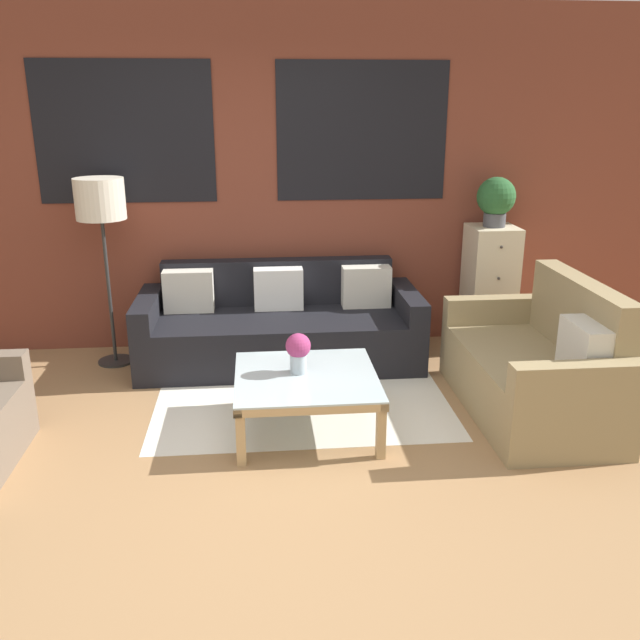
# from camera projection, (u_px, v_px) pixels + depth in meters

# --- Properties ---
(ground_plane) EXTENTS (16.00, 16.00, 0.00)m
(ground_plane) POSITION_uv_depth(u_px,v_px,m) (252.00, 490.00, 3.72)
(ground_plane) COLOR #9E754C
(wall_back_brick) EXTENTS (8.40, 0.09, 2.80)m
(wall_back_brick) POSITION_uv_depth(u_px,v_px,m) (247.00, 181.00, 5.59)
(wall_back_brick) COLOR brown
(wall_back_brick) RESTS_ON ground_plane
(rug) EXTENTS (2.06, 1.65, 0.00)m
(rug) POSITION_uv_depth(u_px,v_px,m) (301.00, 394.00, 4.94)
(rug) COLOR silver
(rug) RESTS_ON ground_plane
(couch_dark) EXTENTS (2.24, 0.88, 0.78)m
(couch_dark) POSITION_uv_depth(u_px,v_px,m) (280.00, 328.00, 5.50)
(couch_dark) COLOR black
(couch_dark) RESTS_ON ground_plane
(settee_vintage) EXTENTS (0.80, 1.51, 0.92)m
(settee_vintage) POSITION_uv_depth(u_px,v_px,m) (537.00, 369.00, 4.58)
(settee_vintage) COLOR #99845B
(settee_vintage) RESTS_ON ground_plane
(coffee_table) EXTENTS (0.90, 0.90, 0.38)m
(coffee_table) POSITION_uv_depth(u_px,v_px,m) (306.00, 383.00, 4.32)
(coffee_table) COLOR silver
(coffee_table) RESTS_ON ground_plane
(floor_lamp) EXTENTS (0.38, 0.38, 1.49)m
(floor_lamp) POSITION_uv_depth(u_px,v_px,m) (101.00, 206.00, 5.15)
(floor_lamp) COLOR #2D2D2D
(floor_lamp) RESTS_ON ground_plane
(drawer_cabinet) EXTENTS (0.39, 0.43, 1.05)m
(drawer_cabinet) POSITION_uv_depth(u_px,v_px,m) (489.00, 287.00, 5.78)
(drawer_cabinet) COLOR beige
(drawer_cabinet) RESTS_ON ground_plane
(potted_plant) EXTENTS (0.32, 0.32, 0.41)m
(potted_plant) POSITION_uv_depth(u_px,v_px,m) (496.00, 199.00, 5.55)
(potted_plant) COLOR #47474C
(potted_plant) RESTS_ON drawer_cabinet
(flower_vase) EXTENTS (0.16, 0.16, 0.26)m
(flower_vase) POSITION_uv_depth(u_px,v_px,m) (298.00, 350.00, 4.30)
(flower_vase) COLOR #ADBCC6
(flower_vase) RESTS_ON coffee_table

